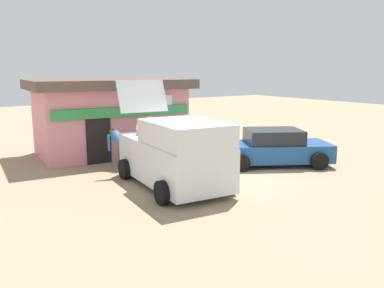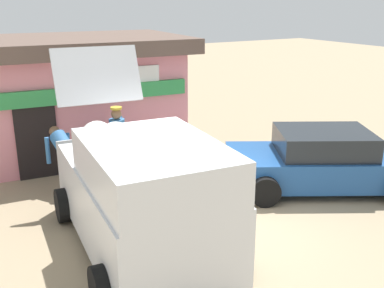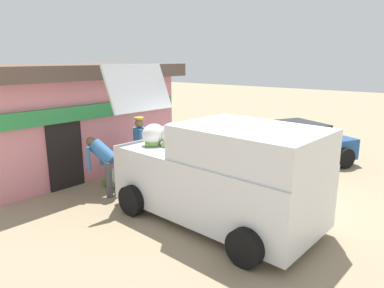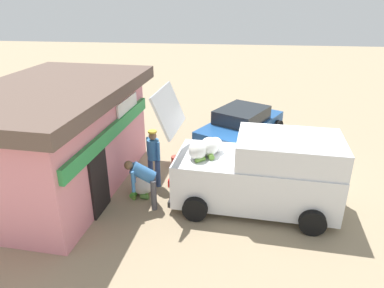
{
  "view_description": "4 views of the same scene",
  "coord_description": "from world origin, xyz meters",
  "px_view_note": "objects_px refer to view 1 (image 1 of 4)",
  "views": [
    {
      "loc": [
        -7.31,
        -9.98,
        3.41
      ],
      "look_at": [
        0.5,
        1.56,
        0.81
      ],
      "focal_mm": 37.68,
      "sensor_mm": 36.0,
      "label": 1
    },
    {
      "loc": [
        -3.97,
        -6.48,
        3.94
      ],
      "look_at": [
        0.31,
        0.94,
        1.22
      ],
      "focal_mm": 43.05,
      "sensor_mm": 36.0,
      "label": 2
    },
    {
      "loc": [
        -6.86,
        -3.74,
        3.18
      ],
      "look_at": [
        0.67,
        1.96,
        0.87
      ],
      "focal_mm": 33.02,
      "sensor_mm": 36.0,
      "label": 3
    },
    {
      "loc": [
        -9.44,
        0.62,
        5.25
      ],
      "look_at": [
        0.29,
        1.73,
        0.98
      ],
      "focal_mm": 32.7,
      "sensor_mm": 36.0,
      "label": 4
    }
  ],
  "objects_px": {
    "vendor_standing": "(150,137)",
    "unloaded_banana_pile": "(135,158)",
    "delivery_van": "(175,153)",
    "parked_sedan": "(273,148)",
    "paint_bucket": "(184,157)",
    "customer_bending": "(120,144)",
    "storefront_bar": "(110,115)"
  },
  "relations": [
    {
      "from": "vendor_standing",
      "to": "unloaded_banana_pile",
      "type": "distance_m",
      "value": 0.93
    },
    {
      "from": "delivery_van",
      "to": "parked_sedan",
      "type": "distance_m",
      "value": 4.45
    },
    {
      "from": "unloaded_banana_pile",
      "to": "paint_bucket",
      "type": "xyz_separation_m",
      "value": [
        1.72,
        -0.64,
        -0.05
      ]
    },
    {
      "from": "customer_bending",
      "to": "unloaded_banana_pile",
      "type": "distance_m",
      "value": 0.94
    },
    {
      "from": "parked_sedan",
      "to": "unloaded_banana_pile",
      "type": "xyz_separation_m",
      "value": [
        -4.15,
        2.79,
        -0.37
      ]
    },
    {
      "from": "parked_sedan",
      "to": "customer_bending",
      "type": "distance_m",
      "value": 5.47
    },
    {
      "from": "vendor_standing",
      "to": "unloaded_banana_pile",
      "type": "xyz_separation_m",
      "value": [
        -0.52,
        0.21,
        -0.74
      ]
    },
    {
      "from": "delivery_van",
      "to": "customer_bending",
      "type": "bearing_deg",
      "value": 97.81
    },
    {
      "from": "storefront_bar",
      "to": "delivery_van",
      "type": "bearing_deg",
      "value": -93.85
    },
    {
      "from": "storefront_bar",
      "to": "parked_sedan",
      "type": "relative_size",
      "value": 1.48
    },
    {
      "from": "vendor_standing",
      "to": "customer_bending",
      "type": "distance_m",
      "value": 1.19
    },
    {
      "from": "customer_bending",
      "to": "paint_bucket",
      "type": "height_order",
      "value": "customer_bending"
    },
    {
      "from": "parked_sedan",
      "to": "paint_bucket",
      "type": "height_order",
      "value": "parked_sedan"
    },
    {
      "from": "delivery_van",
      "to": "unloaded_banana_pile",
      "type": "bearing_deg",
      "value": 85.37
    },
    {
      "from": "delivery_van",
      "to": "vendor_standing",
      "type": "height_order",
      "value": "delivery_van"
    },
    {
      "from": "vendor_standing",
      "to": "paint_bucket",
      "type": "bearing_deg",
      "value": -19.78
    },
    {
      "from": "unloaded_banana_pile",
      "to": "paint_bucket",
      "type": "bearing_deg",
      "value": -20.52
    },
    {
      "from": "storefront_bar",
      "to": "vendor_standing",
      "type": "xyz_separation_m",
      "value": [
        0.4,
        -2.6,
        -0.58
      ]
    },
    {
      "from": "parked_sedan",
      "to": "unloaded_banana_pile",
      "type": "relative_size",
      "value": 5.1
    },
    {
      "from": "parked_sedan",
      "to": "vendor_standing",
      "type": "bearing_deg",
      "value": 144.7
    },
    {
      "from": "storefront_bar",
      "to": "parked_sedan",
      "type": "height_order",
      "value": "storefront_bar"
    },
    {
      "from": "storefront_bar",
      "to": "unloaded_banana_pile",
      "type": "height_order",
      "value": "storefront_bar"
    },
    {
      "from": "delivery_van",
      "to": "paint_bucket",
      "type": "bearing_deg",
      "value": 52.31
    },
    {
      "from": "vendor_standing",
      "to": "paint_bucket",
      "type": "height_order",
      "value": "vendor_standing"
    },
    {
      "from": "vendor_standing",
      "to": "unloaded_banana_pile",
      "type": "height_order",
      "value": "vendor_standing"
    },
    {
      "from": "parked_sedan",
      "to": "storefront_bar",
      "type": "bearing_deg",
      "value": 127.94
    },
    {
      "from": "unloaded_banana_pile",
      "to": "vendor_standing",
      "type": "bearing_deg",
      "value": -22.21
    },
    {
      "from": "storefront_bar",
      "to": "vendor_standing",
      "type": "bearing_deg",
      "value": -81.28
    },
    {
      "from": "delivery_van",
      "to": "paint_bucket",
      "type": "xyz_separation_m",
      "value": [
        1.98,
        2.56,
        -0.82
      ]
    },
    {
      "from": "storefront_bar",
      "to": "unloaded_banana_pile",
      "type": "bearing_deg",
      "value": -92.8
    },
    {
      "from": "delivery_van",
      "to": "paint_bucket",
      "type": "height_order",
      "value": "delivery_van"
    },
    {
      "from": "delivery_van",
      "to": "customer_bending",
      "type": "relative_size",
      "value": 3.47
    }
  ]
}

